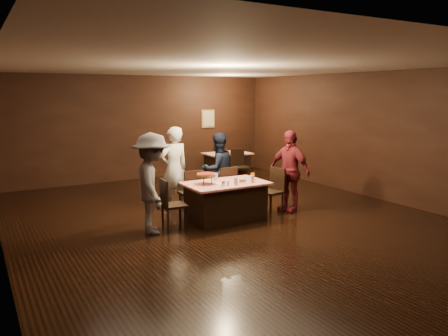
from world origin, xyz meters
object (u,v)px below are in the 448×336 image
(chair_end_left, at_px, (174,204))
(plate_empty, at_px, (245,178))
(chair_far_right, at_px, (224,188))
(glass_amber, at_px, (253,176))
(pizza_stand, at_px, (206,175))
(glass_back, at_px, (216,177))
(chair_far_left, at_px, (190,192))
(diner_navy_hoodie, at_px, (218,169))
(diner_grey_knit, at_px, (152,183))
(chair_back_near, at_px, (240,166))
(glass_front_left, at_px, (236,181))
(chair_end_right, at_px, (271,191))
(diner_white_jacket, at_px, (174,169))
(glass_front_right, at_px, (252,179))
(main_table, at_px, (226,202))
(diner_red_shirt, at_px, (289,171))
(back_table, at_px, (227,166))
(chair_back_far, at_px, (217,160))

(chair_end_left, relative_size, plate_empty, 3.80)
(chair_far_right, distance_m, glass_amber, 0.90)
(pizza_stand, relative_size, glass_back, 2.71)
(chair_far_left, relative_size, diner_navy_hoodie, 0.58)
(diner_grey_knit, xyz_separation_m, glass_back, (1.46, 0.28, -0.06))
(pizza_stand, bearing_deg, chair_end_left, -175.91)
(chair_back_near, height_order, glass_front_left, chair_back_near)
(chair_end_right, bearing_deg, diner_white_jacket, -137.92)
(diner_grey_knit, bearing_deg, pizza_stand, -73.48)
(glass_back, bearing_deg, diner_navy_hoodie, 58.30)
(glass_front_left, bearing_deg, glass_amber, 24.44)
(glass_front_left, xyz_separation_m, glass_amber, (0.55, 0.25, 0.00))
(diner_navy_hoodie, height_order, glass_front_right, diner_navy_hoodie)
(main_table, relative_size, glass_amber, 11.43)
(chair_far_left, xyz_separation_m, diner_grey_knit, (-1.11, -0.73, 0.43))
(diner_grey_knit, xyz_separation_m, glass_amber, (2.11, -0.07, -0.06))
(chair_far_left, distance_m, diner_red_shirt, 2.13)
(chair_back_near, bearing_deg, glass_front_right, -111.90)
(back_table, bearing_deg, glass_back, -123.88)
(main_table, xyz_separation_m, plate_empty, (0.55, 0.15, 0.39))
(back_table, xyz_separation_m, plate_empty, (-1.65, -3.50, 0.39))
(chair_back_far, bearing_deg, chair_end_right, 64.62)
(main_table, xyz_separation_m, chair_back_near, (2.20, 2.95, 0.09))
(glass_front_left, bearing_deg, chair_end_right, 15.95)
(main_table, distance_m, diner_red_shirt, 1.62)
(glass_back, bearing_deg, chair_back_near, 49.68)
(diner_red_shirt, height_order, plate_empty, diner_red_shirt)
(chair_back_far, distance_m, diner_red_shirt, 4.35)
(diner_grey_knit, relative_size, pizza_stand, 4.76)
(diner_white_jacket, relative_size, glass_front_right, 12.83)
(chair_back_near, relative_size, diner_white_jacket, 0.53)
(glass_front_left, bearing_deg, chair_back_far, 64.71)
(back_table, relative_size, diner_navy_hoodie, 0.80)
(main_table, bearing_deg, chair_far_left, 118.07)
(diner_grey_knit, relative_size, glass_back, 12.92)
(glass_front_right, bearing_deg, glass_amber, 53.13)
(chair_back_near, xyz_separation_m, pizza_stand, (-2.60, -2.90, 0.48))
(glass_amber, bearing_deg, chair_far_right, 104.04)
(plate_empty, distance_m, glass_front_right, 0.42)
(glass_amber, distance_m, glass_back, 0.74)
(diner_red_shirt, relative_size, plate_empty, 6.93)
(diner_navy_hoodie, xyz_separation_m, pizza_stand, (-0.88, -1.11, 0.14))
(back_table, relative_size, diner_grey_knit, 0.72)
(chair_end_right, relative_size, chair_back_near, 1.00)
(chair_far_left, xyz_separation_m, chair_back_near, (2.60, 2.20, 0.00))
(chair_far_left, distance_m, diner_white_jacket, 0.69)
(chair_back_far, bearing_deg, chair_end_left, 41.32)
(chair_far_left, bearing_deg, chair_end_right, 156.38)
(chair_far_left, bearing_deg, back_table, -128.91)
(chair_far_right, height_order, plate_empty, chair_far_right)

